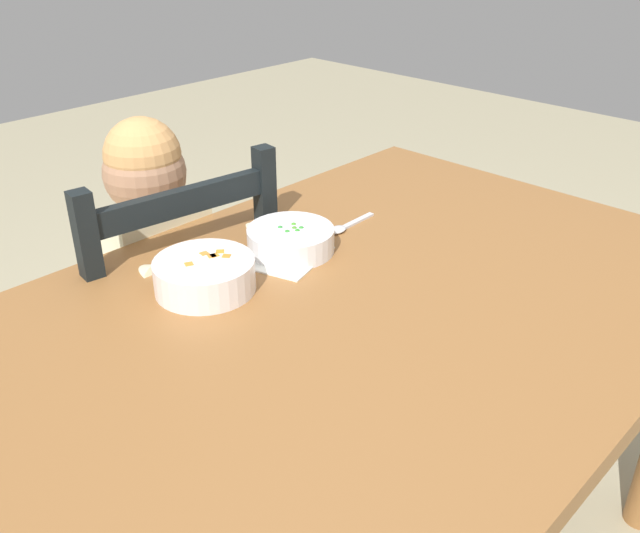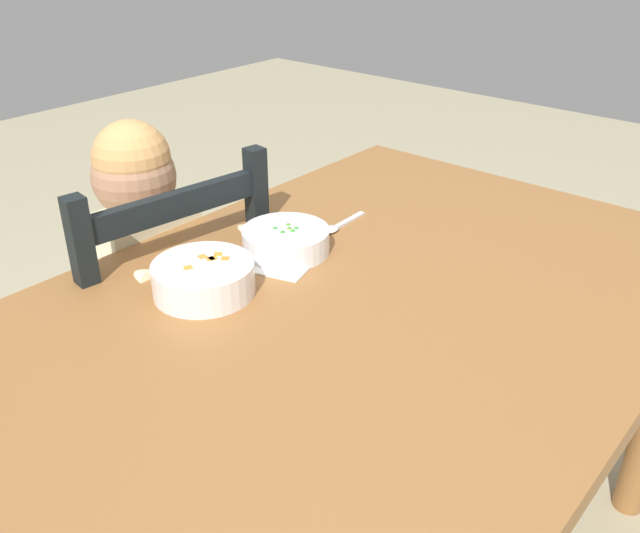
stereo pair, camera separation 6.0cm
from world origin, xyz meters
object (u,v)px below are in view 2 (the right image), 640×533
at_px(spoon, 336,226).
at_px(dining_table, 358,344).
at_px(bowl_of_peas, 286,240).
at_px(bowl_of_carrots, 204,277).
at_px(child_figure, 154,271).
at_px(dining_chair, 159,343).

bearing_deg(spoon, dining_table, -132.99).
relative_size(dining_table, spoon, 10.02).
xyz_separation_m(bowl_of_peas, bowl_of_carrots, (-0.21, 0.00, 0.01)).
bearing_deg(dining_table, bowl_of_carrots, 126.40).
bearing_deg(bowl_of_peas, bowl_of_carrots, 180.00).
bearing_deg(child_figure, dining_table, -83.85).
bearing_deg(dining_chair, child_figure, -47.43).
distance_m(dining_table, bowl_of_carrots, 0.29).
xyz_separation_m(bowl_of_carrots, spoon, (0.35, -0.01, -0.03)).
height_order(bowl_of_peas, spoon, bowl_of_peas).
xyz_separation_m(dining_table, bowl_of_carrots, (-0.16, 0.21, 0.13)).
bearing_deg(dining_table, bowl_of_peas, 77.18).
height_order(bowl_of_peas, bowl_of_carrots, bowl_of_carrots).
relative_size(child_figure, spoon, 6.89).
xyz_separation_m(dining_table, child_figure, (-0.05, 0.51, -0.01)).
relative_size(child_figure, bowl_of_carrots, 5.41).
bearing_deg(spoon, bowl_of_peas, 177.18).
xyz_separation_m(child_figure, spoon, (0.25, -0.30, 0.11)).
bearing_deg(child_figure, bowl_of_peas, -70.55).
bearing_deg(bowl_of_carrots, dining_chair, 72.14).
bearing_deg(dining_chair, bowl_of_peas, -69.86).
height_order(dining_table, bowl_of_peas, bowl_of_peas).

